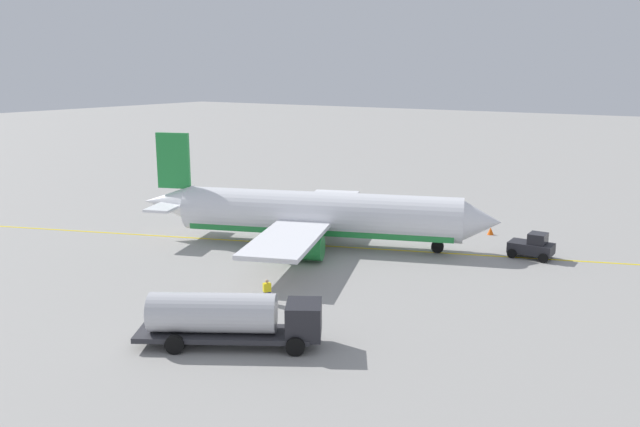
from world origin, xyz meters
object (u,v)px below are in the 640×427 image
(fuel_tanker, at_px, (231,317))
(safety_cone_nose, at_px, (491,231))
(pushback_tug, at_px, (532,246))
(refueling_worker, at_px, (267,292))
(airplane, at_px, (315,215))

(fuel_tanker, xyz_separation_m, safety_cone_nose, (4.37, 33.45, -1.37))
(fuel_tanker, relative_size, pushback_tug, 2.90)
(fuel_tanker, height_order, safety_cone_nose, fuel_tanker)
(safety_cone_nose, bearing_deg, refueling_worker, -104.23)
(airplane, height_order, pushback_tug, airplane)
(airplane, xyz_separation_m, pushback_tug, (17.73, 6.65, -1.80))
(airplane, height_order, safety_cone_nose, airplane)
(refueling_worker, relative_size, safety_cone_nose, 2.40)
(fuel_tanker, distance_m, refueling_worker, 7.12)
(safety_cone_nose, bearing_deg, fuel_tanker, -97.44)
(refueling_worker, bearing_deg, fuel_tanker, -69.85)
(airplane, relative_size, fuel_tanker, 3.08)
(airplane, relative_size, refueling_worker, 18.87)
(pushback_tug, distance_m, safety_cone_nose, 8.07)
(airplane, height_order, refueling_worker, airplane)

